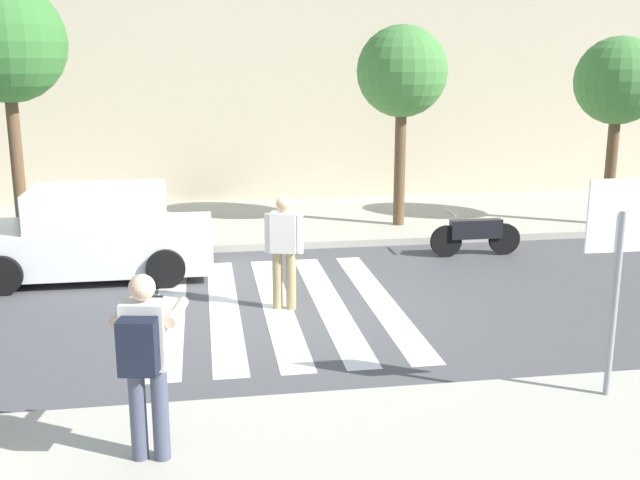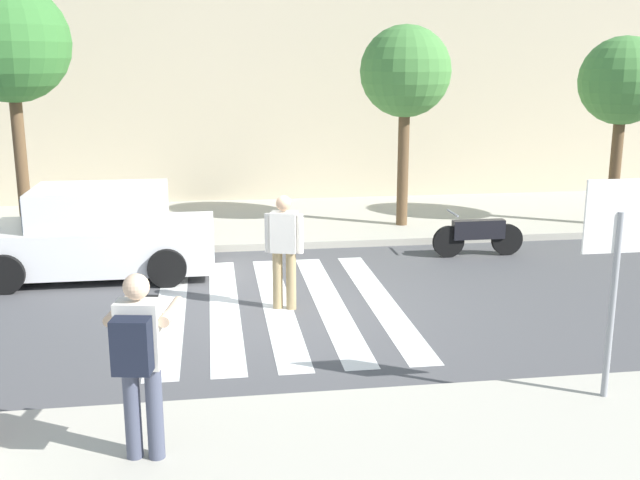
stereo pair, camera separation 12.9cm
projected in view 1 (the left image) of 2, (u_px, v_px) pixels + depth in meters
The scene contains 16 objects.
ground_plane at pixel (278, 310), 11.19m from camera, with size 120.00×120.00×0.00m, color #4C4C4F.
sidewalk_far at pixel (251, 222), 16.93m from camera, with size 60.00×4.80×0.14m, color #B2AD9E.
building_facade_far at pixel (237, 84), 20.47m from camera, with size 56.00×4.00×5.99m, color beige.
crosswalk_stripe_0 at pixel (170, 311), 11.13m from camera, with size 0.44×5.20×0.01m, color silver.
crosswalk_stripe_1 at pixel (224, 308), 11.26m from camera, with size 0.44×5.20×0.01m, color silver.
crosswalk_stripe_2 at pixel (277, 305), 11.38m from camera, with size 0.44×5.20×0.01m, color silver.
crosswalk_stripe_3 at pixel (329, 303), 11.50m from camera, with size 0.44×5.20×0.01m, color silver.
crosswalk_stripe_4 at pixel (379, 300), 11.62m from camera, with size 0.44×5.20×0.01m, color silver.
stop_sign at pixel (620, 241), 7.66m from camera, with size 0.76×0.08×2.34m.
photographer_with_backpack at pixel (145, 352), 6.48m from camera, with size 0.67×0.91×1.72m.
pedestrian_crossing at pixel (284, 246), 11.02m from camera, with size 0.56×0.34×1.72m.
parked_car_white at pixel (93, 235), 12.78m from camera, with size 4.10×1.92×1.55m.
motorcycle at pixel (475, 234), 14.21m from camera, with size 1.76×0.60×0.87m.
street_tree_west at pixel (6, 44), 14.15m from camera, with size 2.28×2.28×4.97m.
street_tree_center at pixel (402, 73), 15.61m from camera, with size 1.91×1.91×4.23m.
street_tree_east at pixel (618, 83), 15.71m from camera, with size 1.84×1.84×4.00m.
Camera 1 is at (-1.06, -10.60, 3.63)m, focal length 42.00 mm.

